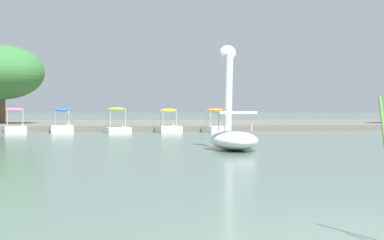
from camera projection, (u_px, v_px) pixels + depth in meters
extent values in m
cube|color=#6B665B|center=(163.00, 125.00, 47.02)|extent=(115.87, 19.07, 0.36)
ellipsoid|color=white|center=(234.00, 140.00, 21.13)|extent=(1.53, 3.27, 0.63)
cylinder|color=white|center=(228.00, 93.00, 22.13)|extent=(0.28, 0.65, 2.77)
sphere|color=white|center=(228.00, 54.00, 22.29)|extent=(0.61, 0.61, 0.60)
cone|color=yellow|center=(226.00, 54.00, 22.53)|extent=(0.34, 0.39, 0.33)
cube|color=white|center=(235.00, 113.00, 20.85)|extent=(1.22, 1.17, 0.08)
cylinder|color=silver|center=(252.00, 122.00, 20.92)|extent=(0.04, 0.04, 0.60)
cylinder|color=silver|center=(219.00, 122.00, 20.79)|extent=(0.04, 0.04, 0.60)
cube|color=white|center=(215.00, 129.00, 36.76)|extent=(1.41, 2.01, 0.37)
ellipsoid|color=orange|center=(215.00, 110.00, 36.74)|extent=(1.17, 1.08, 0.20)
cylinder|color=#B7B7BF|center=(207.00, 118.00, 36.98)|extent=(0.04, 0.04, 0.90)
cylinder|color=#B7B7BF|center=(220.00, 118.00, 37.21)|extent=(0.04, 0.04, 0.90)
cylinder|color=#B7B7BF|center=(211.00, 118.00, 36.28)|extent=(0.04, 0.04, 0.90)
cylinder|color=#B7B7BF|center=(224.00, 118.00, 36.52)|extent=(0.04, 0.04, 0.90)
cube|color=white|center=(168.00, 129.00, 36.45)|extent=(1.46, 2.18, 0.38)
ellipsoid|color=yellow|center=(168.00, 110.00, 36.43)|extent=(1.07, 1.08, 0.20)
cylinder|color=#B7B7BF|center=(160.00, 118.00, 36.72)|extent=(0.04, 0.04, 0.88)
cylinder|color=#B7B7BF|center=(173.00, 118.00, 36.90)|extent=(0.04, 0.04, 0.88)
cylinder|color=#B7B7BF|center=(163.00, 118.00, 35.98)|extent=(0.04, 0.04, 0.88)
cylinder|color=#B7B7BF|center=(176.00, 118.00, 36.16)|extent=(0.04, 0.04, 0.88)
cube|color=white|center=(117.00, 130.00, 36.01)|extent=(1.67, 2.20, 0.32)
ellipsoid|color=#8CCC38|center=(117.00, 109.00, 35.99)|extent=(1.24, 1.18, 0.20)
cylinder|color=#B7B7BF|center=(108.00, 118.00, 36.23)|extent=(0.04, 0.04, 1.01)
cylinder|color=#B7B7BF|center=(122.00, 118.00, 36.50)|extent=(0.04, 0.04, 1.01)
cylinder|color=#B7B7BF|center=(110.00, 118.00, 35.50)|extent=(0.04, 0.04, 1.01)
cylinder|color=#B7B7BF|center=(125.00, 118.00, 35.77)|extent=(0.04, 0.04, 1.01)
cube|color=white|center=(61.00, 129.00, 35.79)|extent=(1.47, 2.15, 0.44)
ellipsoid|color=blue|center=(61.00, 110.00, 35.77)|extent=(1.10, 1.26, 0.20)
cylinder|color=#B7B7BF|center=(54.00, 117.00, 36.12)|extent=(0.04, 0.04, 0.85)
cylinder|color=#B7B7BF|center=(68.00, 117.00, 36.30)|extent=(0.04, 0.04, 0.85)
cylinder|color=#B7B7BF|center=(55.00, 118.00, 35.24)|extent=(0.04, 0.04, 0.85)
cylinder|color=#B7B7BF|center=(69.00, 118.00, 35.43)|extent=(0.04, 0.04, 0.85)
cube|color=white|center=(15.00, 130.00, 35.61)|extent=(1.58, 2.25, 0.40)
ellipsoid|color=pink|center=(15.00, 110.00, 35.59)|extent=(1.25, 1.27, 0.20)
cylinder|color=#B7B7BF|center=(6.00, 118.00, 35.86)|extent=(0.04, 0.04, 0.90)
cylinder|color=#B7B7BF|center=(22.00, 118.00, 36.13)|extent=(0.04, 0.04, 0.90)
cylinder|color=#B7B7BF|center=(7.00, 118.00, 35.06)|extent=(0.04, 0.04, 0.90)
cylinder|color=#B7B7BF|center=(23.00, 118.00, 35.33)|extent=(0.04, 0.04, 0.90)
cylinder|color=brown|center=(2.00, 102.00, 42.65)|extent=(0.41, 0.41, 2.92)
ellipsoid|color=#387538|center=(2.00, 72.00, 42.62)|extent=(6.20, 6.24, 3.60)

